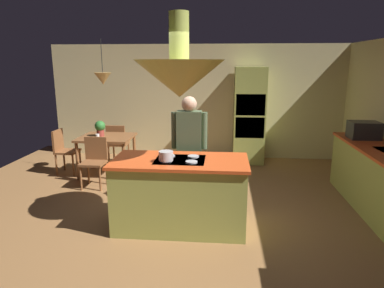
% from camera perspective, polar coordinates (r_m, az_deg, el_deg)
% --- Properties ---
extents(ground, '(8.16, 8.16, 0.00)m').
position_cam_1_polar(ground, '(4.97, -1.61, -12.35)').
color(ground, olive).
extents(wall_back, '(6.80, 0.10, 2.55)m').
position_cam_1_polar(wall_back, '(7.96, 1.29, 6.97)').
color(wall_back, beige).
rests_on(wall_back, ground).
extents(kitchen_island, '(1.75, 0.87, 0.95)m').
position_cam_1_polar(kitchen_island, '(4.60, -1.94, -8.13)').
color(kitchen_island, '#A0A84C').
rests_on(kitchen_island, ground).
extents(counter_run_right, '(0.73, 2.48, 0.93)m').
position_cam_1_polar(counter_run_right, '(5.79, 28.47, -5.17)').
color(counter_run_right, '#A0A84C').
rests_on(counter_run_right, ground).
extents(oven_tower, '(0.66, 0.62, 2.06)m').
position_cam_1_polar(oven_tower, '(7.59, 9.40, 4.64)').
color(oven_tower, '#A0A84C').
rests_on(oven_tower, ground).
extents(dining_table, '(1.00, 0.89, 0.76)m').
position_cam_1_polar(dining_table, '(6.89, -13.90, 0.37)').
color(dining_table, brown).
rests_on(dining_table, ground).
extents(person_at_island, '(0.53, 0.22, 1.68)m').
position_cam_1_polar(person_at_island, '(5.12, -0.45, -0.11)').
color(person_at_island, tan).
rests_on(person_at_island, ground).
extents(range_hood, '(1.10, 1.10, 1.00)m').
position_cam_1_polar(range_hood, '(4.28, -2.10, 11.09)').
color(range_hood, '#A0A84C').
extents(pendant_light_over_table, '(0.32, 0.32, 0.82)m').
position_cam_1_polar(pendant_light_over_table, '(6.74, -14.47, 10.42)').
color(pendant_light_over_table, '#E0B266').
extents(chair_facing_island, '(0.40, 0.40, 0.87)m').
position_cam_1_polar(chair_facing_island, '(6.33, -15.76, -2.31)').
color(chair_facing_island, brown).
rests_on(chair_facing_island, ground).
extents(chair_by_back_wall, '(0.40, 0.40, 0.87)m').
position_cam_1_polar(chair_by_back_wall, '(7.54, -12.21, 0.37)').
color(chair_by_back_wall, brown).
rests_on(chair_by_back_wall, ground).
extents(chair_at_corner, '(0.40, 0.40, 0.87)m').
position_cam_1_polar(chair_at_corner, '(7.26, -20.42, -0.67)').
color(chair_at_corner, brown).
rests_on(chair_at_corner, ground).
extents(potted_plant_on_table, '(0.20, 0.20, 0.30)m').
position_cam_1_polar(potted_plant_on_table, '(6.90, -14.91, 2.64)').
color(potted_plant_on_table, '#99382D').
rests_on(potted_plant_on_table, dining_table).
extents(cup_on_table, '(0.07, 0.07, 0.09)m').
position_cam_1_polar(cup_on_table, '(6.69, -15.31, 1.21)').
color(cup_on_table, white).
rests_on(cup_on_table, dining_table).
extents(microwave_on_counter, '(0.46, 0.36, 0.28)m').
position_cam_1_polar(microwave_on_counter, '(6.31, 26.49, 2.06)').
color(microwave_on_counter, '#232326').
rests_on(microwave_on_counter, counter_run_right).
extents(cooking_pot_on_cooktop, '(0.18, 0.18, 0.12)m').
position_cam_1_polar(cooking_pot_on_cooktop, '(4.33, -4.31, -1.97)').
color(cooking_pot_on_cooktop, '#B2B2B7').
rests_on(cooking_pot_on_cooktop, kitchen_island).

